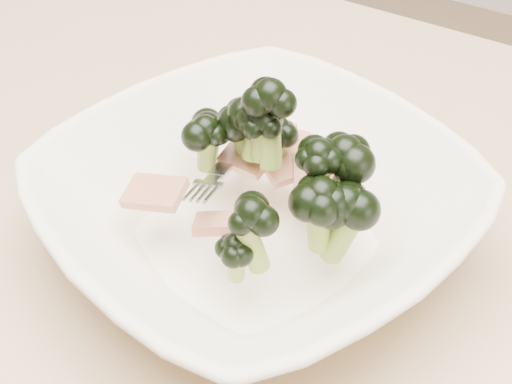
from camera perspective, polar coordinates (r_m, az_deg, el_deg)
dining_table at (r=0.60m, az=-1.58°, el=-11.04°), size 1.20×0.80×0.75m
broccoli_dish at (r=0.50m, az=0.13°, el=-0.78°), size 0.36×0.36×0.14m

